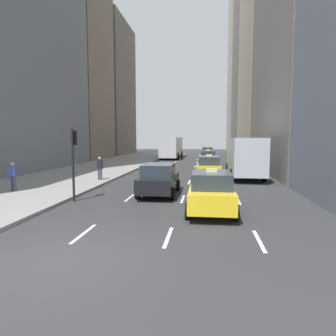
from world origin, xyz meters
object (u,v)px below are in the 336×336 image
object	(u,v)px
pedestrian_mid_block	(13,175)
taxi_fourth	(209,167)
taxi_lead	(208,158)
sedan_black_near	(159,179)
taxi_third	(211,191)
city_bus	(172,147)
box_truck	(244,156)
pedestrian_far_walking	(100,167)
taxi_second	(207,153)
traffic_light_pole	(73,153)

from	to	relation	value
pedestrian_mid_block	taxi_fourth	bearing A→B (deg)	36.80
taxi_lead	pedestrian_mid_block	distance (m)	21.91
taxi_lead	sedan_black_near	xyz separation A→B (m)	(-2.80, -18.17, 0.00)
taxi_third	taxi_fourth	world-z (taller)	same
city_bus	box_truck	world-z (taller)	city_bus
taxi_third	pedestrian_mid_block	world-z (taller)	taxi_third
sedan_black_near	pedestrian_mid_block	distance (m)	8.22
city_bus	pedestrian_mid_block	world-z (taller)	city_bus
taxi_lead	pedestrian_mid_block	xyz separation A→B (m)	(-10.98, -18.96, 0.19)
taxi_lead	taxi_third	size ratio (longest dim) A/B	1.00
taxi_third	pedestrian_far_walking	world-z (taller)	taxi_third
pedestrian_far_walking	city_bus	bearing A→B (deg)	85.26
taxi_second	traffic_light_pole	size ratio (longest dim) A/B	1.22
sedan_black_near	box_truck	distance (m)	9.90
taxi_fourth	pedestrian_far_walking	bearing A→B (deg)	-158.87
taxi_fourth	city_bus	world-z (taller)	city_bus
sedan_black_near	taxi_second	bearing A→B (deg)	84.93
box_truck	traffic_light_pole	bearing A→B (deg)	-132.97
taxi_fourth	traffic_light_pole	distance (m)	11.80
taxi_fourth	taxi_third	bearing A→B (deg)	-90.00
taxi_lead	sedan_black_near	bearing A→B (deg)	-98.76
pedestrian_mid_block	taxi_third	bearing A→B (deg)	-14.26
taxi_second	city_bus	size ratio (longest dim) A/B	0.38
taxi_second	taxi_third	xyz separation A→B (m)	(0.00, -35.11, 0.00)
taxi_third	city_bus	size ratio (longest dim) A/B	0.38
taxi_second	box_truck	bearing A→B (deg)	-83.18
sedan_black_near	taxi_fourth	bearing A→B (deg)	69.32
city_bus	box_truck	distance (m)	24.25
taxi_third	sedan_black_near	world-z (taller)	taxi_third
box_truck	pedestrian_mid_block	xyz separation A→B (m)	(-13.78, -8.91, -0.64)
sedan_black_near	pedestrian_far_walking	world-z (taller)	pedestrian_far_walking
taxi_third	taxi_fourth	xyz separation A→B (m)	(0.00, 11.00, 0.00)
taxi_third	box_truck	xyz separation A→B (m)	(2.80, 11.70, 0.83)
city_bus	pedestrian_far_walking	world-z (taller)	city_bus
pedestrian_mid_block	city_bus	bearing A→B (deg)	80.38
taxi_third	pedestrian_mid_block	size ratio (longest dim) A/B	2.67
taxi_lead	taxi_fourth	xyz separation A→B (m)	(0.00, -10.75, 0.00)
taxi_second	pedestrian_mid_block	xyz separation A→B (m)	(-10.98, -32.32, 0.19)
pedestrian_mid_block	pedestrian_far_walking	xyz separation A→B (m)	(3.17, 5.19, 0.00)
taxi_fourth	sedan_black_near	size ratio (longest dim) A/B	0.97
taxi_fourth	city_bus	xyz separation A→B (m)	(-5.61, 23.45, 0.91)
taxi_lead	pedestrian_far_walking	size ratio (longest dim) A/B	2.67
taxi_second	pedestrian_far_walking	world-z (taller)	taxi_second
taxi_second	taxi_third	size ratio (longest dim) A/B	1.00
taxi_second	taxi_fourth	xyz separation A→B (m)	(0.00, -24.11, 0.00)
taxi_lead	taxi_second	xyz separation A→B (m)	(0.00, 13.36, 0.00)
taxi_second	box_truck	distance (m)	23.59
traffic_light_pole	sedan_black_near	bearing A→B (deg)	28.36
taxi_second	pedestrian_mid_block	world-z (taller)	taxi_second
pedestrian_mid_block	pedestrian_far_walking	distance (m)	6.09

